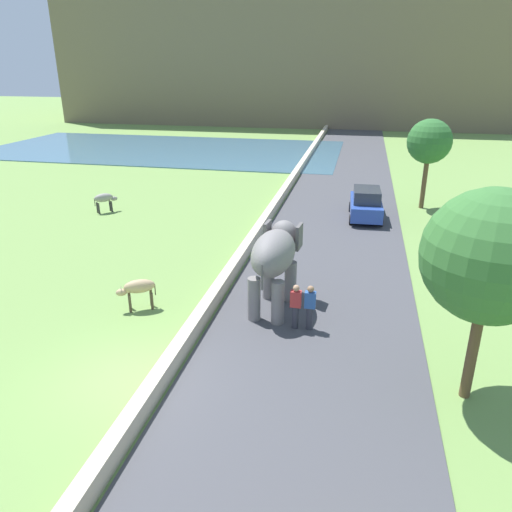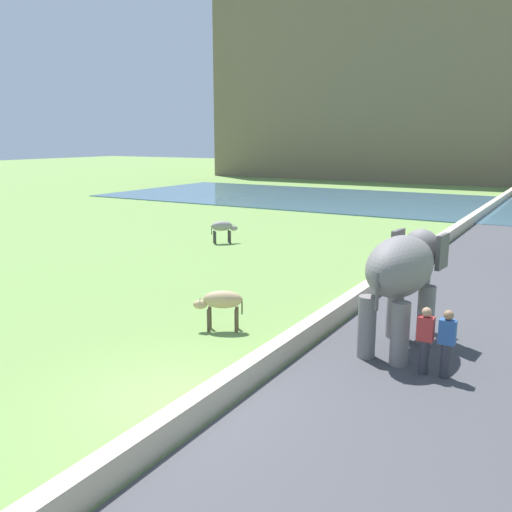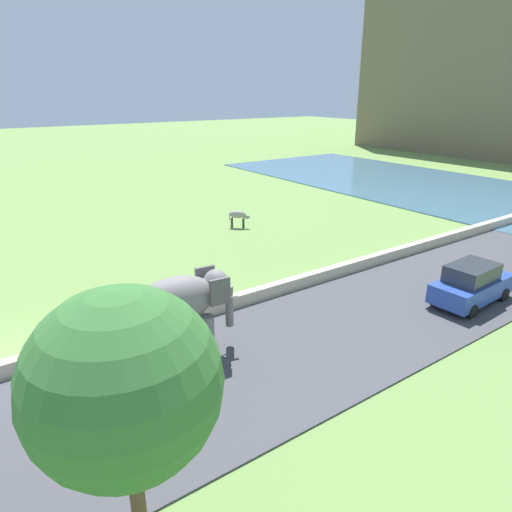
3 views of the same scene
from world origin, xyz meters
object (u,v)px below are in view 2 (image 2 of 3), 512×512
person_beside_elephant (447,343)px  person_trailing (425,340)px  elephant (403,272)px  cow_grey (223,227)px  cow_tan (221,302)px

person_beside_elephant → person_trailing: bearing=-176.1°
person_beside_elephant → person_trailing: 0.47m
elephant → person_beside_elephant: bearing=-43.0°
elephant → cow_grey: elephant is taller
elephant → cow_tan: 5.03m
elephant → person_trailing: bearing=-55.1°
cow_grey → cow_tan: bearing=-56.5°
elephant → person_trailing: elephant is taller
elephant → cow_tan: (-4.76, -1.11, -1.20)m
person_beside_elephant → elephant: bearing=137.0°
person_beside_elephant → cow_tan: size_ratio=1.19×
person_beside_elephant → cow_tan: bearing=178.1°
person_trailing → cow_tan: (-5.70, 0.24, -0.04)m
person_trailing → cow_tan: 5.70m
person_trailing → elephant: bearing=124.9°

